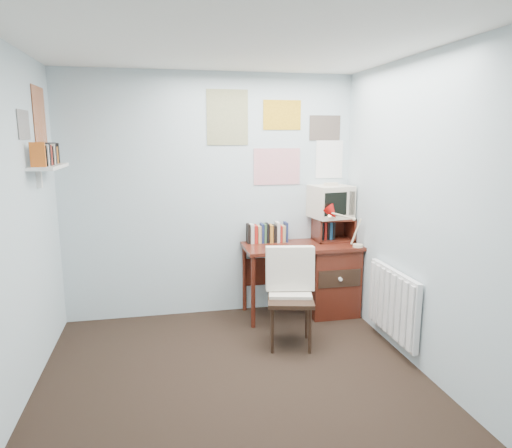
{
  "coord_description": "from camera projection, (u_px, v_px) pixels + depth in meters",
  "views": [
    {
      "loc": [
        -0.51,
        -2.93,
        1.87
      ],
      "look_at": [
        0.3,
        0.93,
        1.11
      ],
      "focal_mm": 32.0,
      "sensor_mm": 36.0,
      "label": 1
    }
  ],
  "objects": [
    {
      "name": "back_wall",
      "position": [
        211.0,
        197.0,
        4.71
      ],
      "size": [
        3.0,
        0.02,
        2.5
      ],
      "primitive_type": "cube",
      "color": "#B1C1CA",
      "rests_on": "ground"
    },
    {
      "name": "desk_chair",
      "position": [
        290.0,
        300.0,
        4.06
      ],
      "size": [
        0.52,
        0.51,
        0.86
      ],
      "primitive_type": "cube",
      "rotation": [
        0.0,
        0.0,
        -0.23
      ],
      "color": "black",
      "rests_on": "ground"
    },
    {
      "name": "posters_left",
      "position": [
        32.0,
        119.0,
        3.64
      ],
      "size": [
        0.01,
        0.7,
        0.6
      ],
      "primitive_type": "cube",
      "color": "white",
      "rests_on": "left_wall"
    },
    {
      "name": "book_row",
      "position": [
        275.0,
        232.0,
        4.83
      ],
      "size": [
        0.6,
        0.14,
        0.22
      ],
      "primitive_type": "cube",
      "color": "#531E13",
      "rests_on": "desk"
    },
    {
      "name": "crt_tv",
      "position": [
        331.0,
        200.0,
        4.84
      ],
      "size": [
        0.45,
        0.43,
        0.37
      ],
      "primitive_type": "cube",
      "rotation": [
        0.0,
        0.0,
        0.17
      ],
      "color": "beige",
      "rests_on": "tv_riser"
    },
    {
      "name": "wall_shelf",
      "position": [
        49.0,
        167.0,
        3.74
      ],
      "size": [
        0.2,
        0.62,
        0.24
      ],
      "primitive_type": "cube",
      "color": "white",
      "rests_on": "left_wall"
    },
    {
      "name": "ground",
      "position": [
        241.0,
        401.0,
        3.27
      ],
      "size": [
        3.5,
        3.5,
        0.0
      ],
      "primitive_type": "plane",
      "color": "black",
      "rests_on": "ground"
    },
    {
      "name": "posters_back",
      "position": [
        277.0,
        138.0,
        4.73
      ],
      "size": [
        1.2,
        0.01,
        0.9
      ],
      "primitive_type": "cube",
      "color": "white",
      "rests_on": "back_wall"
    },
    {
      "name": "desk",
      "position": [
        325.0,
        276.0,
        4.85
      ],
      "size": [
        1.2,
        0.55,
        0.76
      ],
      "color": "#531E13",
      "rests_on": "ground"
    },
    {
      "name": "desk_lamp",
      "position": [
        359.0,
        229.0,
        4.59
      ],
      "size": [
        0.3,
        0.28,
        0.37
      ],
      "primitive_type": "cube",
      "rotation": [
        0.0,
        0.0,
        0.22
      ],
      "color": "#AF0E0B",
      "rests_on": "desk"
    },
    {
      "name": "ceiling",
      "position": [
        239.0,
        31.0,
        2.79
      ],
      "size": [
        3.0,
        3.5,
        0.02
      ],
      "primitive_type": "cube",
      "color": "white",
      "rests_on": "back_wall"
    },
    {
      "name": "right_wall",
      "position": [
        442.0,
        222.0,
        3.33
      ],
      "size": [
        0.02,
        3.5,
        2.5
      ],
      "primitive_type": "cube",
      "color": "#B1C1CA",
      "rests_on": "ground"
    },
    {
      "name": "radiator",
      "position": [
        393.0,
        303.0,
        4.01
      ],
      "size": [
        0.09,
        0.8,
        0.6
      ],
      "primitive_type": "cube",
      "color": "white",
      "rests_on": "right_wall"
    },
    {
      "name": "tv_riser",
      "position": [
        333.0,
        229.0,
        4.89
      ],
      "size": [
        0.4,
        0.3,
        0.25
      ],
      "primitive_type": "cube",
      "color": "#531E13",
      "rests_on": "desk"
    }
  ]
}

